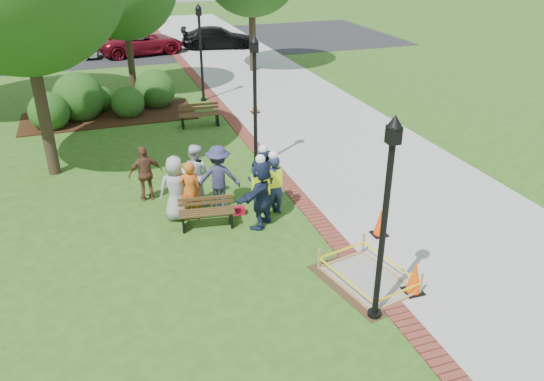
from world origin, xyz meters
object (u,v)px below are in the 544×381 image
object	(u,v)px
hivis_worker_a	(261,191)
hivis_worker_c	(263,178)
cone_front	(415,278)
lamp_near	(386,208)
wet_concrete_pad	(368,272)
hivis_worker_b	(273,183)
bench_near	(207,218)

from	to	relation	value
hivis_worker_a	hivis_worker_c	xyz separation A→B (m)	(0.33, 0.80, -0.04)
cone_front	hivis_worker_a	world-z (taller)	hivis_worker_a
lamp_near	hivis_worker_a	bearing A→B (deg)	103.70
cone_front	hivis_worker_a	distance (m)	4.47
wet_concrete_pad	hivis_worker_a	size ratio (longest dim) A/B	1.29
hivis_worker_c	hivis_worker_b	bearing A→B (deg)	-58.02
hivis_worker_c	bench_near	bearing A→B (deg)	-165.96
lamp_near	hivis_worker_a	xyz separation A→B (m)	(-1.04, 4.25, -1.49)
wet_concrete_pad	hivis_worker_b	bearing A→B (deg)	104.56
lamp_near	cone_front	bearing A→B (deg)	19.28
cone_front	hivis_worker_c	xyz separation A→B (m)	(-1.86, 4.65, 0.57)
cone_front	hivis_worker_c	size ratio (longest dim) A/B	0.41
cone_front	hivis_worker_a	size ratio (longest dim) A/B	0.40
hivis_worker_a	hivis_worker_b	size ratio (longest dim) A/B	1.09
wet_concrete_pad	lamp_near	size ratio (longest dim) A/B	0.61
wet_concrete_pad	hivis_worker_b	xyz separation A→B (m)	(-0.95, 3.67, 0.69)
lamp_near	bench_near	bearing A→B (deg)	117.41
hivis_worker_c	lamp_near	bearing A→B (deg)	-82.04
hivis_worker_c	wet_concrete_pad	bearing A→B (deg)	-73.99
hivis_worker_b	lamp_near	bearing A→B (deg)	-83.73
lamp_near	hivis_worker_b	distance (m)	5.04
hivis_worker_a	hivis_worker_c	bearing A→B (deg)	67.65
hivis_worker_a	hivis_worker_c	size ratio (longest dim) A/B	1.04
bench_near	cone_front	world-z (taller)	cone_front
wet_concrete_pad	bench_near	size ratio (longest dim) A/B	1.74
bench_near	cone_front	xyz separation A→B (m)	(3.56, -4.23, 0.14)
wet_concrete_pad	cone_front	distance (m)	1.01
wet_concrete_pad	lamp_near	world-z (taller)	lamp_near
hivis_worker_c	hivis_worker_a	bearing A→B (deg)	-112.35
hivis_worker_b	cone_front	bearing A→B (deg)	-68.95
bench_near	hivis_worker_a	xyz separation A→B (m)	(1.37, -0.38, 0.75)
wet_concrete_pad	hivis_worker_b	size ratio (longest dim) A/B	1.40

